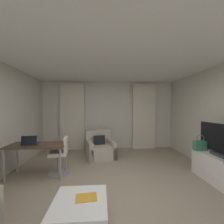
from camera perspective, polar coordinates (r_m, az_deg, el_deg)
ground_plane at (r=3.03m, az=1.85°, el=-29.65°), size 12.00×12.00×0.00m
wall_window at (r=5.62m, az=-1.34°, el=-1.27°), size 5.12×0.06×2.60m
ceiling at (r=2.81m, az=1.89°, el=23.77°), size 5.12×6.12×0.06m
curtain_left_panel at (r=5.60m, az=-15.48°, el=-1.84°), size 0.90×0.06×2.50m
curtain_right_panel at (r=5.73m, az=12.60°, el=-1.75°), size 0.90×0.06×2.50m
armchair at (r=4.77m, az=-4.76°, el=-14.33°), size 1.00×1.04×0.83m
desk at (r=3.81m, az=-27.50°, el=-12.30°), size 1.26×0.58×0.74m
desk_chair at (r=3.80m, az=-19.86°, el=-16.62°), size 0.48×0.48×0.88m
laptop at (r=3.80m, az=-29.71°, el=-10.60°), size 0.35×0.28×0.22m
coffee_table at (r=2.35m, az=-12.58°, el=-34.73°), size 0.70×0.72×0.36m
magazine_open at (r=2.27m, az=-10.17°, el=-30.41°), size 0.30×0.23×0.01m
tv_console at (r=3.89m, az=37.45°, el=-17.99°), size 0.47×1.27×0.58m
tv_flatscreen at (r=3.76m, az=37.19°, el=-9.06°), size 0.20×1.14×0.67m
handbag_primary at (r=4.05m, az=31.64°, el=-11.14°), size 0.30×0.14×0.37m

